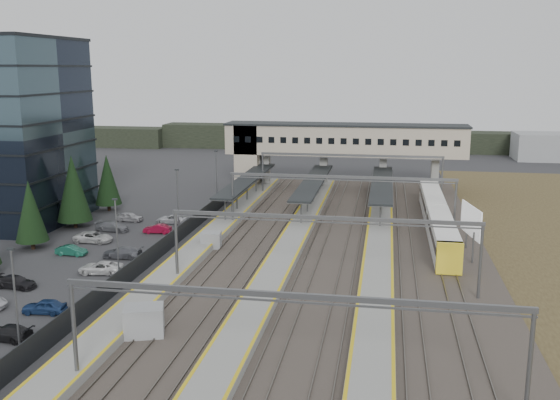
% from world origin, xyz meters
% --- Properties ---
extents(ground, '(220.00, 220.00, 0.00)m').
position_xyz_m(ground, '(0.00, 0.00, 0.00)').
color(ground, '#2B2B2D').
rests_on(ground, ground).
extents(conifer_row, '(4.42, 49.82, 9.50)m').
position_xyz_m(conifer_row, '(-22.00, -3.86, 4.84)').
color(conifer_row, black).
rests_on(conifer_row, ground).
extents(car_park, '(10.64, 44.55, 1.28)m').
position_xyz_m(car_park, '(-13.47, -6.27, 0.61)').
color(car_park, maroon).
rests_on(car_park, ground).
extents(lampposts, '(0.50, 53.25, 8.07)m').
position_xyz_m(lampposts, '(-8.00, 1.25, 4.34)').
color(lampposts, '#5E6062').
rests_on(lampposts, ground).
extents(fence, '(0.08, 90.00, 2.00)m').
position_xyz_m(fence, '(-6.50, 5.00, 1.00)').
color(fence, '#26282B').
rests_on(fence, ground).
extents(relay_cabin_near, '(3.51, 3.01, 2.48)m').
position_xyz_m(relay_cabin_near, '(-0.38, -20.46, 1.24)').
color(relay_cabin_near, gray).
rests_on(relay_cabin_near, ground).
extents(relay_cabin_far, '(2.40, 2.09, 2.01)m').
position_xyz_m(relay_cabin_far, '(-1.88, 3.41, 1.00)').
color(relay_cabin_far, gray).
rests_on(relay_cabin_far, ground).
extents(rail_corridor, '(34.00, 90.00, 0.92)m').
position_xyz_m(rail_corridor, '(9.34, 5.00, 0.29)').
color(rail_corridor, '#312B26').
rests_on(rail_corridor, ground).
extents(canopies, '(23.10, 30.00, 3.28)m').
position_xyz_m(canopies, '(7.00, 27.00, 3.92)').
color(canopies, black).
rests_on(canopies, ground).
extents(footbridge, '(40.40, 6.40, 11.20)m').
position_xyz_m(footbridge, '(7.70, 42.00, 7.93)').
color(footbridge, '#BAAA94').
rests_on(footbridge, ground).
extents(gantries, '(28.40, 62.28, 7.17)m').
position_xyz_m(gantries, '(12.00, 3.00, 6.00)').
color(gantries, '#5E6062').
rests_on(gantries, ground).
extents(train, '(2.58, 35.83, 3.25)m').
position_xyz_m(train, '(24.00, 15.61, 1.85)').
color(train, white).
rests_on(train, ground).
extents(billboard, '(1.37, 6.54, 5.75)m').
position_xyz_m(billboard, '(26.80, 5.37, 3.91)').
color(billboard, '#5E6062').
rests_on(billboard, ground).
extents(treeline_far, '(170.00, 19.00, 7.00)m').
position_xyz_m(treeline_far, '(23.81, 92.28, 2.95)').
color(treeline_far, black).
rests_on(treeline_far, ground).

